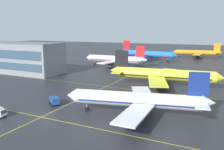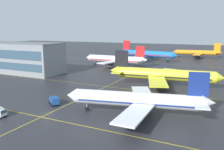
{
  "view_description": "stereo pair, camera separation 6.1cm",
  "coord_description": "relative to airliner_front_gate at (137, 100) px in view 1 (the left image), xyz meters",
  "views": [
    {
      "loc": [
        36.61,
        -40.3,
        19.63
      ],
      "look_at": [
        1.81,
        31.7,
        4.14
      ],
      "focal_mm": 37.17,
      "sensor_mm": 36.0,
      "label": 1
    },
    {
      "loc": [
        36.67,
        -40.27,
        19.63
      ],
      "look_at": [
        1.81,
        31.7,
        4.14
      ],
      "focal_mm": 37.17,
      "sensor_mm": 36.0,
      "label": 2
    }
  ],
  "objects": [
    {
      "name": "service_truck_catering",
      "position": [
        -22.77,
        -2.21,
        -2.51
      ],
      "size": [
        4.4,
        3.92,
        2.1
      ],
      "color": "#1E4793",
      "rests_on": "ground"
    },
    {
      "name": "airliner_third_row",
      "position": [
        -36.11,
        65.47,
        0.26
      ],
      "size": [
        37.03,
        32.07,
        11.55
      ],
      "color": "white",
      "rests_on": "ground"
    },
    {
      "name": "airliner_far_right_stand",
      "position": [
        -0.22,
        129.36,
        -0.06
      ],
      "size": [
        34.2,
        29.29,
        10.63
      ],
      "color": "orange",
      "rests_on": "ground"
    },
    {
      "name": "airliner_front_gate",
      "position": [
        0.0,
        0.0,
        0.0
      ],
      "size": [
        34.43,
        29.27,
        10.79
      ],
      "color": "white",
      "rests_on": "ground"
    },
    {
      "name": "ground_plane",
      "position": [
        -19.38,
        -8.94,
        -3.68
      ],
      "size": [
        600.0,
        600.0,
        0.0
      ],
      "primitive_type": "plane",
      "color": "#28282D"
    },
    {
      "name": "terminal_building",
      "position": [
        -76.7,
        29.73,
        3.33
      ],
      "size": [
        57.38,
        15.17,
        14.02
      ],
      "color": "gray",
      "rests_on": "ground"
    },
    {
      "name": "airliner_second_row",
      "position": [
        -1.58,
        30.69,
        0.54
      ],
      "size": [
        39.81,
        34.11,
        12.37
      ],
      "color": "yellow",
      "rests_on": "ground"
    },
    {
      "name": "airliner_far_left_stand",
      "position": [
        -28.44,
        97.86,
        0.63
      ],
      "size": [
        40.66,
        34.75,
        12.64
      ],
      "color": "blue",
      "rests_on": "ground"
    },
    {
      "name": "taxiway_markings",
      "position": [
        -19.38,
        38.09,
        -3.68
      ],
      "size": [
        158.75,
        143.83,
        0.01
      ],
      "color": "yellow",
      "rests_on": "ground"
    }
  ]
}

